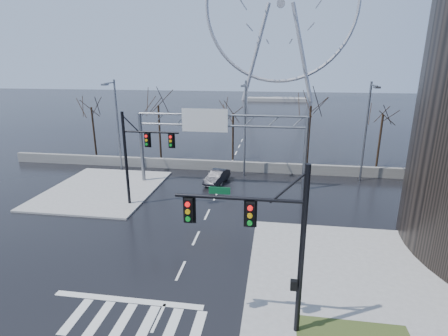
% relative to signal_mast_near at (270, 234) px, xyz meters
% --- Properties ---
extents(ground, '(260.00, 260.00, 0.00)m').
position_rel_signal_mast_near_xyz_m(ground, '(-5.14, 4.04, -4.87)').
color(ground, black).
rests_on(ground, ground).
extents(sidewalk_right_ext, '(12.00, 10.00, 0.15)m').
position_rel_signal_mast_near_xyz_m(sidewalk_right_ext, '(4.86, 6.04, -4.80)').
color(sidewalk_right_ext, gray).
rests_on(sidewalk_right_ext, ground).
extents(sidewalk_far, '(10.00, 12.00, 0.15)m').
position_rel_signal_mast_near_xyz_m(sidewalk_far, '(-16.14, 16.04, -4.80)').
color(sidewalk_far, gray).
rests_on(sidewalk_far, ground).
extents(barrier_wall, '(52.00, 0.50, 1.10)m').
position_rel_signal_mast_near_xyz_m(barrier_wall, '(-5.14, 24.04, -4.32)').
color(barrier_wall, slate).
rests_on(barrier_wall, ground).
extents(signal_mast_near, '(5.52, 0.41, 8.00)m').
position_rel_signal_mast_near_xyz_m(signal_mast_near, '(0.00, 0.00, 0.00)').
color(signal_mast_near, black).
rests_on(signal_mast_near, ground).
extents(signal_mast_far, '(4.72, 0.41, 8.00)m').
position_rel_signal_mast_near_xyz_m(signal_mast_far, '(-11.01, 13.00, -0.04)').
color(signal_mast_far, black).
rests_on(signal_mast_far, ground).
extents(sign_gantry, '(16.36, 0.40, 7.60)m').
position_rel_signal_mast_near_xyz_m(sign_gantry, '(-5.52, 19.00, 0.31)').
color(sign_gantry, slate).
rests_on(sign_gantry, ground).
extents(streetlight_left, '(0.50, 2.55, 10.00)m').
position_rel_signal_mast_near_xyz_m(streetlight_left, '(-17.14, 22.20, 1.01)').
color(streetlight_left, slate).
rests_on(streetlight_left, ground).
extents(streetlight_mid, '(0.50, 2.55, 10.00)m').
position_rel_signal_mast_near_xyz_m(streetlight_mid, '(-3.14, 22.20, 1.01)').
color(streetlight_mid, slate).
rests_on(streetlight_mid, ground).
extents(streetlight_right, '(0.50, 2.55, 10.00)m').
position_rel_signal_mast_near_xyz_m(streetlight_right, '(8.86, 22.20, 1.01)').
color(streetlight_right, slate).
rests_on(streetlight_right, ground).
extents(tree_far_left, '(3.50, 3.50, 7.00)m').
position_rel_signal_mast_near_xyz_m(tree_far_left, '(-23.14, 28.04, 0.70)').
color(tree_far_left, black).
rests_on(tree_far_left, ground).
extents(tree_left, '(3.75, 3.75, 7.50)m').
position_rel_signal_mast_near_xyz_m(tree_left, '(-14.14, 27.54, 1.10)').
color(tree_left, black).
rests_on(tree_left, ground).
extents(tree_center, '(3.25, 3.25, 6.50)m').
position_rel_signal_mast_near_xyz_m(tree_center, '(-5.14, 28.54, 0.30)').
color(tree_center, black).
rests_on(tree_center, ground).
extents(tree_right, '(3.90, 3.90, 7.80)m').
position_rel_signal_mast_near_xyz_m(tree_right, '(3.86, 27.54, 1.34)').
color(tree_right, black).
rests_on(tree_right, ground).
extents(tree_far_right, '(3.40, 3.40, 6.80)m').
position_rel_signal_mast_near_xyz_m(tree_far_right, '(11.86, 28.04, 0.54)').
color(tree_far_right, black).
rests_on(tree_far_right, ground).
extents(ferris_wheel, '(45.00, 6.00, 50.91)m').
position_rel_signal_mast_near_xyz_m(ferris_wheel, '(-0.14, 99.04, 21.26)').
color(ferris_wheel, gray).
rests_on(ferris_wheel, ground).
extents(car, '(2.33, 4.19, 1.31)m').
position_rel_signal_mast_near_xyz_m(car, '(-5.65, 19.71, -4.22)').
color(car, black).
rests_on(car, ground).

